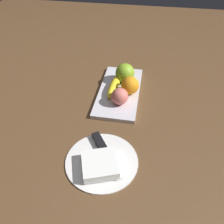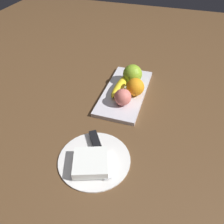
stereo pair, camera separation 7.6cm
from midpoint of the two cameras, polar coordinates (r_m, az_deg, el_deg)
ground_plane at (r=0.90m, az=7.39°, el=3.22°), size 2.40×2.40×0.00m
fruit_tray at (r=0.92m, az=5.67°, el=4.92°), size 0.34×0.16×0.02m
apple at (r=0.94m, az=7.53°, el=9.36°), size 0.08×0.08×0.08m
banana at (r=0.91m, az=4.54°, el=6.61°), size 0.17×0.05×0.03m
orange_near_apple at (r=0.88m, az=8.39°, el=6.16°), size 0.07×0.07×0.07m
peach at (r=0.83m, az=5.38°, el=3.64°), size 0.06×0.06×0.06m
dinner_plate at (r=0.68m, az=-1.22°, el=-11.92°), size 0.21×0.21×0.01m
folded_napkin at (r=0.65m, az=-2.02°, el=-12.82°), size 0.12×0.12×0.03m
knife at (r=0.70m, az=-0.67°, el=-8.63°), size 0.16×0.12×0.01m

